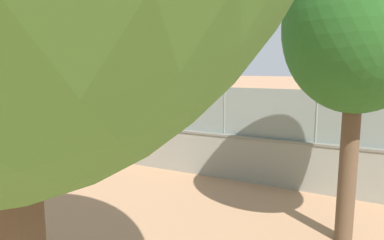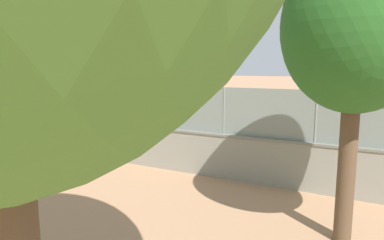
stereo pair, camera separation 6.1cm
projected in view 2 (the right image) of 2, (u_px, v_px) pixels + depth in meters
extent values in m
plane|color=tan|center=(237.00, 127.00, 24.15)|extent=(260.00, 260.00, 0.00)
cube|color=gray|center=(122.00, 143.00, 15.27)|extent=(29.76, 1.04, 1.61)
cube|color=slate|center=(121.00, 125.00, 15.14)|extent=(29.76, 1.10, 0.08)
cube|color=gray|center=(121.00, 104.00, 15.01)|extent=(29.16, 0.68, 1.73)
cylinder|color=gray|center=(316.00, 117.00, 11.24)|extent=(0.07, 0.07, 1.73)
cylinder|color=gray|center=(224.00, 111.00, 12.75)|extent=(0.07, 0.07, 1.73)
cylinder|color=gray|center=(151.00, 106.00, 14.25)|extent=(0.07, 0.07, 1.73)
cylinder|color=gray|center=(93.00, 102.00, 15.76)|extent=(0.07, 0.07, 1.73)
cylinder|color=gray|center=(44.00, 99.00, 17.26)|extent=(0.07, 0.07, 1.73)
cylinder|color=gray|center=(3.00, 97.00, 18.77)|extent=(0.07, 0.07, 1.73)
cylinder|color=black|center=(280.00, 123.00, 23.05)|extent=(0.21, 0.21, 0.83)
cylinder|color=black|center=(278.00, 123.00, 23.23)|extent=(0.21, 0.21, 0.83)
cylinder|color=orange|center=(279.00, 112.00, 23.03)|extent=(0.48, 0.48, 0.62)
cylinder|color=brown|center=(283.00, 111.00, 22.75)|extent=(0.43, 0.52, 0.17)
cylinder|color=brown|center=(280.00, 110.00, 23.41)|extent=(0.43, 0.52, 0.17)
sphere|color=brown|center=(279.00, 106.00, 22.97)|extent=(0.24, 0.24, 0.24)
cylinder|color=black|center=(279.00, 105.00, 22.95)|extent=(0.35, 0.35, 0.05)
cylinder|color=black|center=(282.00, 110.00, 23.48)|extent=(0.21, 0.26, 0.04)
ellipsoid|color=#333338|center=(285.00, 110.00, 23.57)|extent=(0.21, 0.26, 0.24)
cylinder|color=navy|center=(158.00, 134.00, 19.62)|extent=(0.19, 0.19, 0.80)
cylinder|color=navy|center=(159.00, 133.00, 19.82)|extent=(0.19, 0.19, 0.80)
cylinder|color=#429951|center=(158.00, 121.00, 19.61)|extent=(0.43, 0.43, 0.59)
cylinder|color=tan|center=(158.00, 120.00, 19.29)|extent=(0.56, 0.27, 0.17)
cylinder|color=tan|center=(165.00, 118.00, 19.84)|extent=(0.56, 0.27, 0.17)
sphere|color=tan|center=(158.00, 114.00, 19.55)|extent=(0.23, 0.23, 0.23)
cylinder|color=black|center=(158.00, 112.00, 19.53)|extent=(0.30, 0.30, 0.05)
sphere|color=white|center=(285.00, 111.00, 21.82)|extent=(0.21, 0.21, 0.21)
cylinder|color=brown|center=(347.00, 157.00, 8.03)|extent=(0.41, 0.41, 4.14)
ellipsoid|color=#286023|center=(357.00, 26.00, 7.58)|extent=(3.29, 3.29, 3.88)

